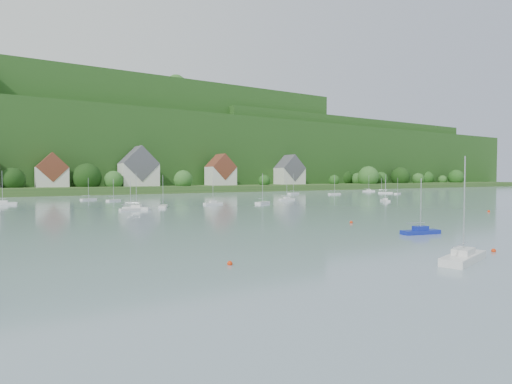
% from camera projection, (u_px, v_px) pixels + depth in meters
% --- Properties ---
extents(far_shore_strip, '(600.00, 60.00, 3.00)m').
position_uv_depth(far_shore_strip, '(121.00, 189.00, 193.39)').
color(far_shore_strip, '#254C1C').
rests_on(far_shore_strip, ground).
extents(forested_ridge, '(620.00, 181.22, 69.89)m').
position_uv_depth(forested_ridge, '(94.00, 151.00, 251.31)').
color(forested_ridge, '#1D3F14').
rests_on(forested_ridge, ground).
extents(village_building_1, '(12.00, 9.36, 14.00)m').
position_uv_depth(village_building_1, '(52.00, 173.00, 168.13)').
color(village_building_1, silver).
rests_on(village_building_1, far_shore_strip).
extents(village_building_2, '(16.00, 11.44, 18.00)m').
position_uv_depth(village_building_2, '(139.00, 170.00, 185.43)').
color(village_building_2, silver).
rests_on(village_building_2, far_shore_strip).
extents(village_building_3, '(13.00, 10.40, 15.50)m').
position_uv_depth(village_building_3, '(221.00, 172.00, 204.57)').
color(village_building_3, silver).
rests_on(village_building_3, far_shore_strip).
extents(village_building_4, '(15.00, 10.40, 16.50)m').
position_uv_depth(village_building_4, '(290.00, 172.00, 231.39)').
color(village_building_4, silver).
rests_on(village_building_4, far_shore_strip).
extents(near_sailboat_0, '(6.82, 3.55, 8.87)m').
position_uv_depth(near_sailboat_0, '(463.00, 257.00, 34.63)').
color(near_sailboat_0, silver).
rests_on(near_sailboat_0, ground).
extents(near_sailboat_1, '(5.34, 2.45, 6.95)m').
position_uv_depth(near_sailboat_1, '(420.00, 231.00, 51.55)').
color(near_sailboat_1, '#122297').
rests_on(near_sailboat_1, ground).
extents(mooring_buoy_0, '(0.43, 0.43, 0.43)m').
position_uv_depth(mooring_buoy_0, '(494.00, 252.00, 39.32)').
color(mooring_buoy_0, red).
rests_on(mooring_buoy_0, ground).
extents(mooring_buoy_1, '(0.42, 0.42, 0.42)m').
position_uv_depth(mooring_buoy_1, '(426.00, 230.00, 55.21)').
color(mooring_buoy_1, white).
rests_on(mooring_buoy_1, ground).
extents(mooring_buoy_2, '(0.50, 0.50, 0.50)m').
position_uv_depth(mooring_buoy_2, '(489.00, 212.00, 83.79)').
color(mooring_buoy_2, red).
rests_on(mooring_buoy_2, ground).
extents(mooring_buoy_3, '(0.48, 0.48, 0.48)m').
position_uv_depth(mooring_buoy_3, '(351.00, 223.00, 63.63)').
color(mooring_buoy_3, red).
rests_on(mooring_buoy_3, ground).
extents(mooring_buoy_5, '(0.44, 0.44, 0.44)m').
position_uv_depth(mooring_buoy_5, '(230.00, 265.00, 33.49)').
color(mooring_buoy_5, red).
rests_on(mooring_buoy_5, ground).
extents(far_sailboat_cluster, '(200.18, 63.71, 8.71)m').
position_uv_depth(far_sailboat_cluster, '(210.00, 199.00, 128.64)').
color(far_sailboat_cluster, silver).
rests_on(far_sailboat_cluster, ground).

